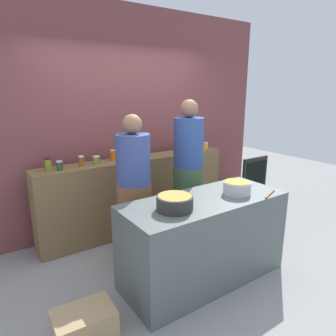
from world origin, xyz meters
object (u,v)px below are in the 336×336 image
at_px(wooden_spoon, 270,194).
at_px(cook_with_tongs, 134,197).
at_px(bread_crate, 85,325).
at_px(preserve_jar_6, 131,155).
at_px(preserve_jar_7, 140,153).
at_px(preserve_jar_4, 113,155).
at_px(cooking_pot_left, 175,203).
at_px(preserve_jar_8, 180,148).
at_px(cook_in_cap, 188,179).
at_px(preserve_jar_9, 205,146).
at_px(chalkboard_sign, 254,185).
at_px(preserve_jar_3, 96,160).
at_px(cooking_pot_center, 237,188).
at_px(preserve_jar_5, 120,154).
at_px(preserve_jar_1, 60,166).
at_px(preserve_jar_2, 81,161).
at_px(preserve_jar_0, 48,164).

bearing_deg(wooden_spoon, cook_with_tongs, 134.61).
relative_size(wooden_spoon, bread_crate, 0.63).
relative_size(preserve_jar_6, preserve_jar_7, 0.67).
xyz_separation_m(preserve_jar_4, cooking_pot_left, (-0.09, -1.50, -0.15)).
bearing_deg(preserve_jar_8, cook_in_cap, -117.96).
distance_m(preserve_jar_9, chalkboard_sign, 0.99).
height_order(preserve_jar_9, chalkboard_sign, preserve_jar_9).
relative_size(preserve_jar_3, preserve_jar_4, 0.70).
bearing_deg(cooking_pot_center, preserve_jar_6, 106.81).
bearing_deg(preserve_jar_4, preserve_jar_9, -3.52).
relative_size(preserve_jar_5, preserve_jar_7, 0.96).
bearing_deg(cooking_pot_left, preserve_jar_1, 113.37).
distance_m(preserve_jar_1, chalkboard_sign, 2.90).
relative_size(cooking_pot_left, wooden_spoon, 1.13).
relative_size(preserve_jar_1, preserve_jar_8, 0.92).
height_order(preserve_jar_5, chalkboard_sign, preserve_jar_5).
bearing_deg(preserve_jar_2, preserve_jar_5, 5.29).
relative_size(preserve_jar_5, preserve_jar_9, 1.31).
bearing_deg(preserve_jar_0, preserve_jar_9, -1.58).
distance_m(preserve_jar_4, cook_in_cap, 1.01).
distance_m(preserve_jar_0, preserve_jar_2, 0.38).
height_order(preserve_jar_3, preserve_jar_6, preserve_jar_3).
bearing_deg(cook_in_cap, wooden_spoon, -77.89).
xyz_separation_m(preserve_jar_2, bread_crate, (-0.55, -1.48, -0.96)).
bearing_deg(preserve_jar_3, preserve_jar_7, -3.57).
bearing_deg(preserve_jar_6, preserve_jar_4, 171.97).
distance_m(preserve_jar_0, wooden_spoon, 2.45).
xyz_separation_m(preserve_jar_4, wooden_spoon, (0.94, -1.73, -0.21)).
bearing_deg(preserve_jar_3, preserve_jar_6, 0.94).
relative_size(preserve_jar_1, preserve_jar_2, 0.86).
height_order(preserve_jar_4, preserve_jar_5, preserve_jar_4).
relative_size(preserve_jar_1, wooden_spoon, 0.37).
relative_size(preserve_jar_7, wooden_spoon, 0.49).
bearing_deg(preserve_jar_1, preserve_jar_3, 5.82).
distance_m(preserve_jar_5, chalkboard_sign, 2.17).
relative_size(preserve_jar_2, preserve_jar_4, 0.89).
relative_size(preserve_jar_5, cook_in_cap, 0.08).
bearing_deg(cooking_pot_center, preserve_jar_4, 114.18).
height_order(preserve_jar_1, bread_crate, preserve_jar_1).
bearing_deg(cook_with_tongs, cooking_pot_center, -47.21).
distance_m(preserve_jar_1, preserve_jar_3, 0.46).
relative_size(preserve_jar_8, preserve_jar_9, 1.12).
relative_size(preserve_jar_2, preserve_jar_7, 0.87).
height_order(preserve_jar_5, cook_in_cap, cook_in_cap).
distance_m(preserve_jar_6, cook_with_tongs, 0.80).
bearing_deg(preserve_jar_9, preserve_jar_6, 177.32).
bearing_deg(preserve_jar_7, bread_crate, -132.56).
bearing_deg(preserve_jar_3, preserve_jar_4, 9.40).
height_order(preserve_jar_3, preserve_jar_4, preserve_jar_4).
height_order(preserve_jar_1, preserve_jar_3, preserve_jar_1).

